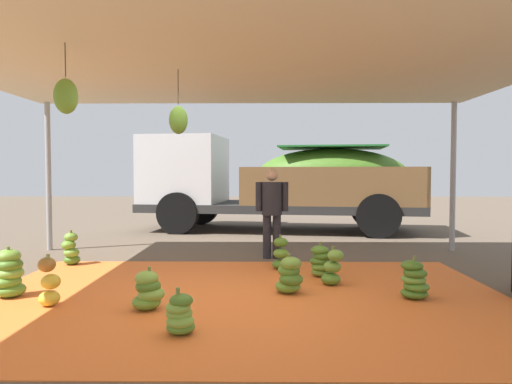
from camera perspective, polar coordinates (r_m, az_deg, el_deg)
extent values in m
plane|color=brown|center=(8.40, -0.83, -7.63)|extent=(40.00, 40.00, 0.00)
cube|color=orange|center=(5.47, -1.66, -13.07)|extent=(6.24, 4.29, 0.01)
cylinder|color=#9EA0A5|center=(9.46, -24.48, 1.78)|extent=(0.10, 0.10, 2.79)
cylinder|color=#9EA0A5|center=(9.29, 23.38, 1.79)|extent=(0.10, 0.10, 2.79)
cube|color=beige|center=(5.44, -1.69, 16.85)|extent=(8.00, 7.00, 0.06)
cylinder|color=#4C422D|center=(5.22, -22.71, 15.00)|extent=(0.01, 0.01, 0.34)
ellipsoid|color=#60932D|center=(5.15, -22.64, 10.97)|extent=(0.24, 0.24, 0.36)
cylinder|color=#4C422D|center=(6.09, -9.69, 12.81)|extent=(0.01, 0.01, 0.45)
ellipsoid|color=#518428|center=(6.03, -9.66, 8.84)|extent=(0.24, 0.24, 0.36)
ellipsoid|color=#477523|center=(7.87, -21.99, -7.84)|extent=(0.35, 0.35, 0.15)
ellipsoid|color=#6B9E38|center=(7.83, -22.03, -7.02)|extent=(0.25, 0.25, 0.15)
ellipsoid|color=#60932D|center=(7.82, -22.35, -6.15)|extent=(0.31, 0.31, 0.15)
ellipsoid|color=#6B9E38|center=(7.84, -22.10, -5.25)|extent=(0.29, 0.29, 0.15)
cylinder|color=olive|center=(7.81, -22.11, -4.84)|extent=(0.04, 0.04, 0.12)
ellipsoid|color=#477523|center=(5.71, 19.14, -11.84)|extent=(0.36, 0.36, 0.12)
ellipsoid|color=#518428|center=(5.70, 19.38, -11.06)|extent=(0.39, 0.39, 0.12)
ellipsoid|color=#6B9E38|center=(5.69, 19.08, -10.26)|extent=(0.34, 0.34, 0.12)
ellipsoid|color=#477523|center=(5.65, 19.24, -9.51)|extent=(0.28, 0.28, 0.12)
ellipsoid|color=#477523|center=(5.65, 18.87, -8.67)|extent=(0.32, 0.32, 0.12)
cylinder|color=olive|center=(5.63, 19.17, -8.11)|extent=(0.04, 0.04, 0.12)
ellipsoid|color=#6B9E38|center=(6.57, 8.29, -9.82)|extent=(0.38, 0.38, 0.13)
ellipsoid|color=#60932D|center=(6.53, 8.24, -9.20)|extent=(0.40, 0.40, 0.13)
ellipsoid|color=#477523|center=(6.53, 7.95, -8.52)|extent=(0.30, 0.30, 0.13)
ellipsoid|color=#477523|center=(6.51, 8.33, -7.88)|extent=(0.36, 0.36, 0.13)
ellipsoid|color=#518428|center=(6.50, 7.98, -7.21)|extent=(0.31, 0.31, 0.13)
cylinder|color=olive|center=(6.49, 8.09, -6.69)|extent=(0.04, 0.04, 0.12)
ellipsoid|color=#518428|center=(6.18, -28.25, -10.68)|extent=(0.46, 0.46, 0.17)
ellipsoid|color=#518428|center=(6.17, -28.65, -9.79)|extent=(0.42, 0.42, 0.17)
ellipsoid|color=#6B9E38|center=(6.15, -28.35, -8.89)|extent=(0.37, 0.37, 0.17)
ellipsoid|color=#477523|center=(6.14, -28.38, -8.00)|extent=(0.39, 0.39, 0.17)
ellipsoid|color=#6B9E38|center=(6.15, -28.51, -7.05)|extent=(0.37, 0.37, 0.17)
cylinder|color=olive|center=(6.12, -28.53, -6.54)|extent=(0.04, 0.04, 0.12)
ellipsoid|color=#518428|center=(6.11, 9.32, -10.66)|extent=(0.30, 0.30, 0.15)
ellipsoid|color=#6B9E38|center=(6.11, 9.50, -9.18)|extent=(0.27, 0.27, 0.15)
ellipsoid|color=#6B9E38|center=(6.04, 9.90, -7.81)|extent=(0.29, 0.29, 0.15)
cylinder|color=olive|center=(6.05, 9.61, -7.21)|extent=(0.04, 0.04, 0.12)
ellipsoid|color=#60932D|center=(5.12, -13.52, -13.19)|extent=(0.41, 0.41, 0.16)
ellipsoid|color=#75A83D|center=(5.09, -12.94, -12.31)|extent=(0.31, 0.31, 0.16)
ellipsoid|color=#477523|center=(5.09, -13.30, -11.36)|extent=(0.37, 0.37, 0.16)
ellipsoid|color=#75A83D|center=(5.07, -13.49, -10.44)|extent=(0.35, 0.35, 0.16)
cylinder|color=olive|center=(5.07, -13.18, -9.75)|extent=(0.04, 0.04, 0.12)
ellipsoid|color=gold|center=(5.60, -24.39, -11.99)|extent=(0.32, 0.32, 0.17)
ellipsoid|color=gold|center=(5.55, -24.23, -10.17)|extent=(0.24, 0.24, 0.17)
ellipsoid|color=#996628|center=(5.57, -24.65, -8.24)|extent=(0.26, 0.26, 0.17)
cylinder|color=olive|center=(5.52, -24.52, -7.70)|extent=(0.04, 0.04, 0.12)
ellipsoid|color=#518428|center=(4.35, -9.38, -16.27)|extent=(0.36, 0.36, 0.12)
ellipsoid|color=#75A83D|center=(4.31, -9.44, -15.61)|extent=(0.35, 0.35, 0.12)
ellipsoid|color=#75A83D|center=(4.33, -9.55, -14.70)|extent=(0.34, 0.34, 0.12)
ellipsoid|color=#75A83D|center=(4.29, -9.70, -14.02)|extent=(0.31, 0.31, 0.12)
ellipsoid|color=#477523|center=(4.28, -9.33, -13.23)|extent=(0.30, 0.30, 0.12)
cylinder|color=olive|center=(4.26, -9.73, -12.47)|extent=(0.04, 0.04, 0.12)
ellipsoid|color=#60932D|center=(5.66, 3.99, -11.64)|extent=(0.41, 0.41, 0.16)
ellipsoid|color=#477523|center=(5.60, 4.42, -10.80)|extent=(0.40, 0.40, 0.16)
ellipsoid|color=#518428|center=(5.62, 4.12, -9.76)|extent=(0.38, 0.38, 0.16)
ellipsoid|color=#6B9E38|center=(5.57, 4.39, -8.88)|extent=(0.35, 0.35, 0.16)
cylinder|color=olive|center=(5.57, 4.13, -8.26)|extent=(0.04, 0.04, 0.12)
ellipsoid|color=#518428|center=(6.98, 3.09, -9.00)|extent=(0.32, 0.32, 0.15)
ellipsoid|color=#60932D|center=(6.95, 3.15, -7.67)|extent=(0.28, 0.28, 0.15)
ellipsoid|color=#518428|center=(6.96, 3.12, -6.30)|extent=(0.25, 0.25, 0.15)
cylinder|color=olive|center=(6.94, 3.07, -5.83)|extent=(0.04, 0.04, 0.12)
cube|color=#2D2D2D|center=(11.63, 2.90, -1.85)|extent=(7.12, 3.18, 0.20)
cube|color=silver|center=(12.09, -8.86, 2.79)|extent=(2.19, 2.33, 1.70)
cube|color=#232D38|center=(12.42, -13.18, 4.31)|extent=(0.27, 1.80, 0.75)
cube|color=brown|center=(10.45, 9.47, 0.66)|extent=(4.23, 0.66, 0.90)
cube|color=brown|center=(12.64, 9.29, 0.95)|extent=(4.23, 0.66, 0.90)
cube|color=brown|center=(11.77, 19.61, 0.74)|extent=(0.39, 2.26, 0.90)
ellipsoid|color=#477523|center=(11.54, 9.38, 2.00)|extent=(3.98, 2.40, 1.38)
cube|color=#237533|center=(11.56, 9.40, 5.51)|extent=(2.77, 2.06, 0.04)
cylinder|color=black|center=(11.10, -9.74, -2.61)|extent=(1.03, 0.41, 1.00)
cylinder|color=black|center=(13.08, -6.91, -1.84)|extent=(1.03, 0.41, 1.00)
cylinder|color=black|center=(10.62, 15.01, -2.88)|extent=(1.03, 0.41, 1.00)
cylinder|color=black|center=(12.67, 13.95, -2.03)|extent=(1.03, 0.41, 1.00)
cylinder|color=#26262D|center=(7.85, 1.38, -5.57)|extent=(0.14, 0.14, 0.75)
cylinder|color=#26262D|center=(7.85, 2.61, -5.57)|extent=(0.14, 0.14, 0.75)
cylinder|color=#26262D|center=(7.79, 2.00, -0.81)|extent=(0.34, 0.34, 0.56)
cylinder|color=#26262D|center=(7.78, 0.34, -0.58)|extent=(0.11, 0.11, 0.50)
cylinder|color=#26262D|center=(7.80, 3.66, -0.58)|extent=(0.11, 0.11, 0.50)
sphere|color=tan|center=(7.78, 2.01, 2.15)|extent=(0.20, 0.20, 0.20)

